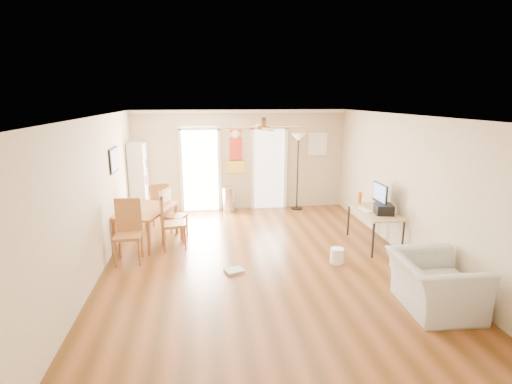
{
  "coord_description": "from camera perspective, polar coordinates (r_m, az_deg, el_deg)",
  "views": [
    {
      "loc": [
        -0.99,
        -6.54,
        2.9
      ],
      "look_at": [
        0.0,
        0.6,
        1.15
      ],
      "focal_mm": 27.37,
      "sensor_mm": 36.0,
      "label": 1
    }
  ],
  "objects": [
    {
      "name": "floor",
      "position": [
        7.22,
        0.67,
        -10.03
      ],
      "size": [
        7.0,
        7.0,
        0.0
      ],
      "primitive_type": "plane",
      "color": "brown",
      "rests_on": "ground"
    },
    {
      "name": "ceiling",
      "position": [
        6.62,
        0.73,
        11.05
      ],
      "size": [
        5.5,
        7.0,
        0.0
      ],
      "primitive_type": null,
      "color": "silver",
      "rests_on": "floor"
    },
    {
      "name": "wall_back",
      "position": [
        10.21,
        -2.25,
        4.62
      ],
      "size": [
        5.5,
        0.04,
        2.6
      ],
      "primitive_type": null,
      "color": "beige",
      "rests_on": "floor"
    },
    {
      "name": "wall_front",
      "position": [
        3.57,
        9.35,
        -13.12
      ],
      "size": [
        5.5,
        0.04,
        2.6
      ],
      "primitive_type": null,
      "color": "beige",
      "rests_on": "floor"
    },
    {
      "name": "wall_left",
      "position": [
        6.96,
        -22.31,
        -0.69
      ],
      "size": [
        0.04,
        7.0,
        2.6
      ],
      "primitive_type": null,
      "color": "beige",
      "rests_on": "floor"
    },
    {
      "name": "wall_right",
      "position": [
        7.7,
        21.37,
        0.71
      ],
      "size": [
        0.04,
        7.0,
        2.6
      ],
      "primitive_type": null,
      "color": "beige",
      "rests_on": "floor"
    },
    {
      "name": "crown_molding",
      "position": [
        6.62,
        0.73,
        10.71
      ],
      "size": [
        5.5,
        7.0,
        0.08
      ],
      "primitive_type": null,
      "color": "white",
      "rests_on": "wall_back"
    },
    {
      "name": "kitchen_doorway",
      "position": [
        10.19,
        -8.12,
        3.05
      ],
      "size": [
        0.9,
        0.1,
        2.1
      ],
      "primitive_type": null,
      "color": "white",
      "rests_on": "wall_back"
    },
    {
      "name": "bathroom_doorway",
      "position": [
        10.34,
        1.92,
        3.33
      ],
      "size": [
        0.8,
        0.1,
        2.1
      ],
      "primitive_type": null,
      "color": "white",
      "rests_on": "wall_back"
    },
    {
      "name": "wall_decal",
      "position": [
        10.15,
        -2.96,
        5.98
      ],
      "size": [
        0.46,
        0.03,
        1.1
      ],
      "primitive_type": "cube",
      "color": "red",
      "rests_on": "wall_back"
    },
    {
      "name": "ac_grille",
      "position": [
        10.53,
        9.0,
        6.93
      ],
      "size": [
        0.5,
        0.04,
        0.6
      ],
      "primitive_type": "cube",
      "color": "white",
      "rests_on": "wall_back"
    },
    {
      "name": "framed_poster",
      "position": [
        8.21,
        -20.06,
        4.42
      ],
      "size": [
        0.04,
        0.66,
        0.48
      ],
      "primitive_type": "cube",
      "color": "black",
      "rests_on": "wall_left"
    },
    {
      "name": "ceiling_fan",
      "position": [
        6.33,
        1.14,
        9.39
      ],
      "size": [
        1.24,
        1.24,
        0.2
      ],
      "primitive_type": null,
      "color": "#593819",
      "rests_on": "ceiling"
    },
    {
      "name": "bookshelf",
      "position": [
        10.02,
        -16.68,
        1.69
      ],
      "size": [
        0.44,
        0.86,
        1.85
      ],
      "primitive_type": null,
      "rotation": [
        0.0,
        0.0,
        -0.09
      ],
      "color": "silver",
      "rests_on": "floor"
    },
    {
      "name": "dining_table",
      "position": [
        8.3,
        -15.59,
        -4.76
      ],
      "size": [
        1.27,
        1.6,
        0.7
      ],
      "primitive_type": null,
      "rotation": [
        0.0,
        0.0,
        -0.35
      ],
      "color": "#A45D35",
      "rests_on": "floor"
    },
    {
      "name": "dining_chair_right_a",
      "position": [
        8.43,
        -11.73,
        -3.08
      ],
      "size": [
        0.53,
        0.53,
        1.03
      ],
      "primitive_type": null,
      "rotation": [
        0.0,
        0.0,
        1.25
      ],
      "color": "olive",
      "rests_on": "floor"
    },
    {
      "name": "dining_chair_right_b",
      "position": [
        7.81,
        -12.04,
        -4.16
      ],
      "size": [
        0.52,
        0.52,
        1.1
      ],
      "primitive_type": null,
      "rotation": [
        0.0,
        0.0,
        1.73
      ],
      "color": "#AC6737",
      "rests_on": "floor"
    },
    {
      "name": "dining_chair_near",
      "position": [
        7.34,
        -18.24,
        -5.62
      ],
      "size": [
        0.48,
        0.48,
        1.13
      ],
      "primitive_type": null,
      "rotation": [
        0.0,
        0.0,
        0.02
      ],
      "color": "#9F6733",
      "rests_on": "floor"
    },
    {
      "name": "dining_chair_far",
      "position": [
        9.39,
        -13.94,
        -1.61
      ],
      "size": [
        0.5,
        0.5,
        0.99
      ],
      "primitive_type": null,
      "rotation": [
        0.0,
        0.0,
        3.4
      ],
      "color": "#9B6132",
      "rests_on": "floor"
    },
    {
      "name": "trash_can",
      "position": [
        10.14,
        -4.02,
        -1.14
      ],
      "size": [
        0.36,
        0.36,
        0.64
      ],
      "primitive_type": "cylinder",
      "rotation": [
        0.0,
        0.0,
        -0.25
      ],
      "color": "silver",
      "rests_on": "floor"
    },
    {
      "name": "torchiere_lamp",
      "position": [
        10.26,
        6.09,
        2.91
      ],
      "size": [
        0.42,
        0.42,
        2.01
      ],
      "primitive_type": null,
      "rotation": [
        0.0,
        0.0,
        0.11
      ],
      "color": "black",
      "rests_on": "floor"
    },
    {
      "name": "computer_desk",
      "position": [
        8.19,
        16.83,
        -5.06
      ],
      "size": [
        0.66,
        1.32,
        0.71
      ],
      "primitive_type": null,
      "color": "tan",
      "rests_on": "floor"
    },
    {
      "name": "imac",
      "position": [
        8.1,
        17.64,
        -0.7
      ],
      "size": [
        0.24,
        0.59,
        0.55
      ],
      "primitive_type": null,
      "rotation": [
        0.0,
        0.0,
        -0.27
      ],
      "color": "black",
      "rests_on": "computer_desk"
    },
    {
      "name": "keyboard",
      "position": [
        8.08,
        15.7,
        -2.55
      ],
      "size": [
        0.17,
        0.42,
        0.02
      ],
      "primitive_type": "cube",
      "rotation": [
        0.0,
        0.0,
        0.11
      ],
      "color": "silver",
      "rests_on": "computer_desk"
    },
    {
      "name": "printer",
      "position": [
        7.92,
        18.18,
        -2.39
      ],
      "size": [
        0.39,
        0.43,
        0.19
      ],
      "primitive_type": "cube",
      "rotation": [
        0.0,
        0.0,
        -0.2
      ],
      "color": "black",
      "rests_on": "computer_desk"
    },
    {
      "name": "orange_bottle",
      "position": [
        8.58,
        14.92,
        -0.79
      ],
      "size": [
        0.1,
        0.1,
        0.24
      ],
      "primitive_type": "cylinder",
      "rotation": [
        0.0,
        0.0,
        0.24
      ],
      "color": "#DF5413",
      "rests_on": "computer_desk"
    },
    {
      "name": "wastebasket_a",
      "position": [
        7.23,
        11.74,
        -9.09
      ],
      "size": [
        0.28,
        0.28,
        0.28
      ],
      "primitive_type": "cylinder",
      "rotation": [
        0.0,
        0.0,
        0.19
      ],
      "color": "white",
      "rests_on": "floor"
    },
    {
      "name": "wastebasket_b",
      "position": [
        7.39,
        20.1,
        -8.96
      ],
      "size": [
        0.33,
        0.33,
        0.32
      ],
      "primitive_type": "cylinder",
      "rotation": [
        0.0,
        0.0,
        -0.18
      ],
      "color": "silver",
      "rests_on": "floor"
    },
    {
      "name": "floor_cloth",
      "position": [
        6.8,
        -3.22,
        -11.42
      ],
      "size": [
        0.37,
        0.33,
        0.04
      ],
      "primitive_type": "cube",
      "rotation": [
        0.0,
        0.0,
        0.34
      ],
      "color": "#A9A8A3",
      "rests_on": "floor"
    },
    {
      "name": "armchair",
      "position": [
        6.1,
        24.62,
        -12.13
      ],
      "size": [
        1.08,
        1.21,
        0.75
      ],
      "primitive_type": "imported",
      "rotation": [
        0.0,
        0.0,
        1.51
      ],
      "color": "#B0B0AB",
      "rests_on": "floor"
    }
  ]
}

